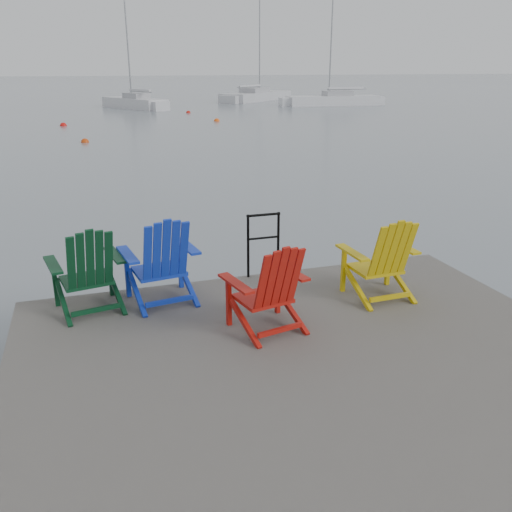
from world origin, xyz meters
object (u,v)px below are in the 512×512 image
object	(u,v)px
chair_green	(88,269)
sailboat_near	(134,104)
chair_red	(269,287)
chair_yellow	(382,258)
chair_blue	(162,259)
handrail	(263,239)
buoy_b	(63,126)
sailboat_far	(333,101)
buoy_d	(188,113)
sailboat_mid	(257,97)
buoy_a	(85,142)
buoy_c	(217,121)

from	to	relation	value
chair_green	sailboat_near	distance (m)	40.78
chair_red	chair_yellow	world-z (taller)	chair_yellow
chair_blue	chair_yellow	distance (m)	2.73
handrail	buoy_b	distance (m)	27.47
sailboat_far	buoy_d	distance (m)	14.40
chair_yellow	buoy_b	size ratio (longest dim) A/B	2.79
handrail	buoy_b	bearing A→B (deg)	96.63
sailboat_near	chair_green	bearing A→B (deg)	-122.17
sailboat_mid	sailboat_far	distance (m)	9.77
sailboat_far	buoy_a	xyz separation A→B (m)	(-21.38, -18.92, -0.36)
chair_green	buoy_a	bearing A→B (deg)	78.36
sailboat_mid	buoy_d	world-z (taller)	sailboat_mid
chair_blue	sailboat_mid	bearing A→B (deg)	62.69
buoy_b	sailboat_near	bearing A→B (deg)	67.22
sailboat_mid	buoy_b	distance (m)	26.91
chair_blue	chair_red	bearing A→B (deg)	-56.45
chair_blue	sailboat_near	world-z (taller)	sailboat_near
sailboat_near	buoy_c	bearing A→B (deg)	-99.22
handrail	sailboat_far	distance (m)	42.90
handrail	buoy_c	xyz separation A→B (m)	(5.99, 27.27, -1.04)
chair_red	sailboat_near	bearing A→B (deg)	74.08
chair_green	buoy_b	world-z (taller)	chair_green
sailboat_mid	buoy_a	distance (m)	32.57
sailboat_near	sailboat_mid	size ratio (longest dim) A/B	0.73
chair_blue	chair_red	distance (m)	1.51
handrail	chair_red	world-z (taller)	chair_red
buoy_d	chair_green	bearing A→B (deg)	-102.77
chair_blue	buoy_b	bearing A→B (deg)	85.27
chair_blue	chair_red	world-z (taller)	chair_blue
sailboat_mid	buoy_a	size ratio (longest dim) A/B	38.62
buoy_a	chair_yellow	bearing A→B (deg)	-80.98
chair_blue	buoy_a	size ratio (longest dim) A/B	3.11
chair_yellow	sailboat_near	distance (m)	41.26
chair_blue	sailboat_near	size ratio (longest dim) A/B	0.11
chair_red	chair_yellow	distance (m)	1.68
chair_yellow	buoy_a	distance (m)	20.89
buoy_a	chair_green	bearing A→B (deg)	-90.67
buoy_c	buoy_d	distance (m)	6.87
buoy_a	buoy_d	xyz separation A→B (m)	(7.61, 14.72, 0.00)
chair_green	buoy_b	distance (m)	27.78
chair_yellow	buoy_a	bearing A→B (deg)	96.89
sailboat_mid	buoy_a	world-z (taller)	sailboat_mid
handrail	chair_yellow	bearing A→B (deg)	-45.96
handrail	buoy_d	xyz separation A→B (m)	(5.50, 34.12, -1.04)
sailboat_near	buoy_c	xyz separation A→B (m)	(3.80, -12.77, -0.36)
chair_blue	sailboat_far	bearing A→B (deg)	53.66
chair_blue	sailboat_near	xyz separation A→B (m)	(3.67, 40.53, -0.71)
buoy_a	chair_blue	bearing A→B (deg)	-88.17
handrail	chair_blue	world-z (taller)	chair_blue
buoy_b	buoy_c	size ratio (longest dim) A/B	1.06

